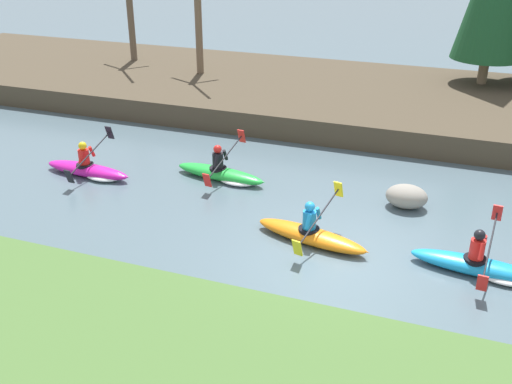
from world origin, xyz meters
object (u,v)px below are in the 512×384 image
Objects in this scene: kayaker_middle at (312,234)px; boulder_midstream at (407,196)px; kayaker_lead at (483,266)px; kayaker_trailing at (223,173)px; kayaker_far_back at (90,170)px.

kayaker_middle is 2.67× the size of boulder_midstream.
kayaker_trailing is at bearing 164.50° from kayaker_lead.
kayaker_trailing is 2.68× the size of boulder_midstream.
kayaker_middle reaches higher than boulder_midstream.
kayaker_middle is at bearing -124.39° from boulder_midstream.
kayaker_far_back is at bearing 176.74° from kayaker_lead.
boulder_midstream is at bearing 130.78° from kayaker_lead.
kayaker_middle is (-3.65, 0.04, 0.02)m from kayaker_lead.
kayaker_middle is at bearing -175.83° from kayaker_lead.
kayaker_far_back is (-10.50, 1.50, 0.00)m from kayaker_lead.
kayaker_lead is 3.23m from boulder_midstream.
kayaker_trailing is at bearing -179.34° from boulder_midstream.
boulder_midstream is at bearing 10.51° from kayaker_far_back.
boulder_midstream is (1.76, 2.57, 0.07)m from kayaker_middle.
kayaker_lead is at bearing -13.19° from kayaker_trailing.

